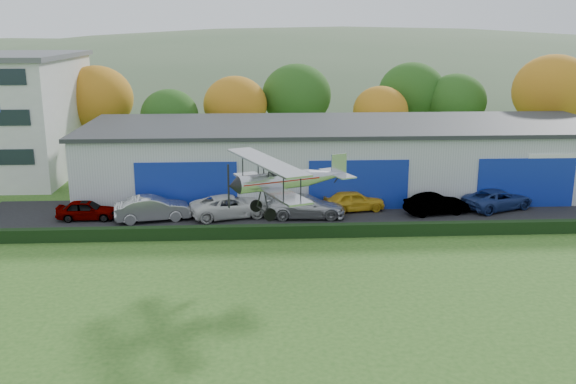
{
  "coord_description": "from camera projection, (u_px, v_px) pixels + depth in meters",
  "views": [
    {
      "loc": [
        -2.34,
        -21.08,
        12.6
      ],
      "look_at": [
        -0.48,
        12.56,
        3.84
      ],
      "focal_mm": 39.79,
      "sensor_mm": 36.0,
      "label": 1
    }
  ],
  "objects": [
    {
      "name": "hedge",
      "position": [
        341.0,
        230.0,
        39.38
      ],
      "size": [
        46.0,
        0.6,
        0.8
      ],
      "primitive_type": "cube",
      "color": "black",
      "rests_on": "ground"
    },
    {
      "name": "apron",
      "position": [
        331.0,
        214.0,
        44.11
      ],
      "size": [
        48.0,
        9.0,
        0.05
      ],
      "primitive_type": "cube",
      "color": "black",
      "rests_on": "ground"
    },
    {
      "name": "car_5",
      "position": [
        436.0,
        204.0,
        43.85
      ],
      "size": [
        4.53,
        2.28,
        1.42
      ],
      "primitive_type": "imported",
      "rotation": [
        0.0,
        0.0,
        1.76
      ],
      "color": "gray",
      "rests_on": "apron"
    },
    {
      "name": "hangar",
      "position": [
        346.0,
        156.0,
        50.3
      ],
      "size": [
        40.6,
        12.6,
        5.3
      ],
      "color": "#B2B7BC",
      "rests_on": "ground"
    },
    {
      "name": "car_1",
      "position": [
        152.0,
        208.0,
        42.39
      ],
      "size": [
        5.23,
        2.76,
        1.64
      ],
      "primitive_type": "imported",
      "rotation": [
        0.0,
        0.0,
        1.79
      ],
      "color": "silver",
      "rests_on": "apron"
    },
    {
      "name": "distant_hills",
      "position": [
        245.0,
        131.0,
        162.0
      ],
      "size": [
        430.0,
        196.0,
        56.0
      ],
      "color": "#4C6642",
      "rests_on": "ground"
    },
    {
      "name": "car_0",
      "position": [
        87.0,
        210.0,
        42.62
      ],
      "size": [
        3.91,
        1.58,
        1.33
      ],
      "primitive_type": "imported",
      "rotation": [
        0.0,
        0.0,
        1.57
      ],
      "color": "gray",
      "rests_on": "apron"
    },
    {
      "name": "car_4",
      "position": [
        354.0,
        201.0,
        44.64
      ],
      "size": [
        4.53,
        2.46,
        1.46
      ],
      "primitive_type": "imported",
      "rotation": [
        0.0,
        0.0,
        1.75
      ],
      "color": "gold",
      "rests_on": "apron"
    },
    {
      "name": "tree_belt",
      "position": [
        286.0,
        101.0,
        61.55
      ],
      "size": [
        75.7,
        13.22,
        10.12
      ],
      "color": "#3D2614",
      "rests_on": "ground"
    },
    {
      "name": "car_6",
      "position": [
        498.0,
        199.0,
        45.05
      ],
      "size": [
        5.7,
        4.21,
        1.44
      ],
      "primitive_type": "imported",
      "rotation": [
        0.0,
        0.0,
        1.97
      ],
      "color": "navy",
      "rests_on": "apron"
    },
    {
      "name": "car_3",
      "position": [
        305.0,
        206.0,
        43.1
      ],
      "size": [
        5.47,
        2.45,
        1.56
      ],
      "primitive_type": "imported",
      "rotation": [
        0.0,
        0.0,
        1.52
      ],
      "color": "silver",
      "rests_on": "apron"
    },
    {
      "name": "ground",
      "position": [
        320.0,
        377.0,
        23.66
      ],
      "size": [
        300.0,
        300.0,
        0.0
      ],
      "primitive_type": "plane",
      "color": "#2E5C1D",
      "rests_on": "ground"
    },
    {
      "name": "biplane",
      "position": [
        284.0,
        178.0,
        33.48
      ],
      "size": [
        6.96,
        7.77,
        2.95
      ],
      "rotation": [
        0.0,
        0.0,
        0.39
      ],
      "color": "silver"
    },
    {
      "name": "car_2",
      "position": [
        230.0,
        206.0,
        43.18
      ],
      "size": [
        5.88,
        3.88,
        1.5
      ],
      "primitive_type": "imported",
      "rotation": [
        0.0,
        0.0,
        1.85
      ],
      "color": "silver",
      "rests_on": "apron"
    }
  ]
}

